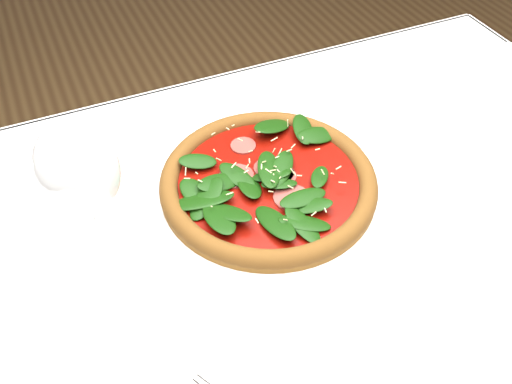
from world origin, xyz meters
name	(u,v)px	position (x,y,z in m)	size (l,w,h in m)	color
dining_table	(298,279)	(0.00, 0.00, 0.65)	(1.21, 0.81, 0.75)	silver
plate	(268,190)	(-0.01, 0.09, 0.76)	(0.36, 0.36, 0.02)	white
pizza	(268,180)	(-0.01, 0.09, 0.78)	(0.32, 0.32, 0.04)	brown
wine_glass	(79,174)	(-0.25, 0.06, 0.91)	(0.09, 0.09, 0.23)	white
saucer_far	(512,65)	(0.54, 0.20, 0.76)	(0.15, 0.15, 0.01)	white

